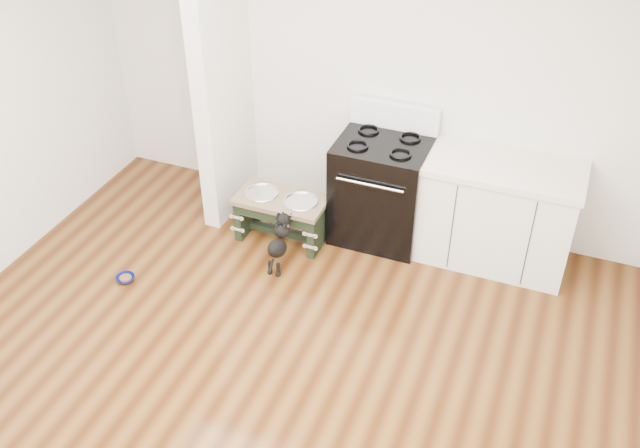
{
  "coord_description": "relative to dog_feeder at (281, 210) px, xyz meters",
  "views": [
    {
      "loc": [
        1.63,
        -2.76,
        3.79
      ],
      "look_at": [
        -0.04,
        1.47,
        0.49
      ],
      "focal_mm": 40.0,
      "sensor_mm": 36.0,
      "label": 1
    }
  ],
  "objects": [
    {
      "name": "ground",
      "position": [
        0.52,
        -1.77,
        -0.3
      ],
      "size": [
        5.0,
        5.0,
        0.0
      ],
      "primitive_type": "plane",
      "color": "#3F1F0B",
      "rests_on": "ground"
    },
    {
      "name": "puppy",
      "position": [
        0.14,
        -0.36,
        -0.04
      ],
      "size": [
        0.14,
        0.4,
        0.47
      ],
      "color": "black",
      "rests_on": "ground"
    },
    {
      "name": "partition_wall",
      "position": [
        -0.66,
        0.33,
        1.05
      ],
      "size": [
        0.15,
        0.8,
        2.7
      ],
      "primitive_type": "cube",
      "color": "silver",
      "rests_on": "ground"
    },
    {
      "name": "oven_range",
      "position": [
        0.77,
        0.39,
        0.17
      ],
      "size": [
        0.76,
        0.69,
        1.14
      ],
      "color": "black",
      "rests_on": "ground"
    },
    {
      "name": "cabinet_run",
      "position": [
        1.75,
        0.4,
        0.15
      ],
      "size": [
        1.24,
        0.64,
        0.91
      ],
      "color": "white",
      "rests_on": "ground"
    },
    {
      "name": "dog_feeder",
      "position": [
        0.0,
        0.0,
        0.0
      ],
      "size": [
        0.78,
        0.41,
        0.44
      ],
      "color": "black",
      "rests_on": "ground"
    },
    {
      "name": "floor_bowl",
      "position": [
        -0.95,
        -1.0,
        -0.28
      ],
      "size": [
        0.2,
        0.2,
        0.05
      ],
      "rotation": [
        0.0,
        0.0,
        0.37
      ],
      "color": "navy",
      "rests_on": "ground"
    },
    {
      "name": "room_shell",
      "position": [
        0.52,
        -1.77,
        1.32
      ],
      "size": [
        5.0,
        5.0,
        5.0
      ],
      "color": "silver",
      "rests_on": "ground"
    }
  ]
}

